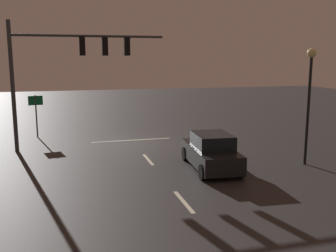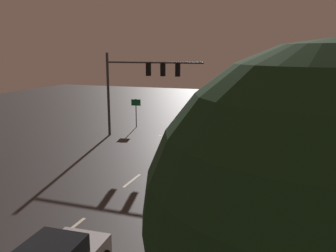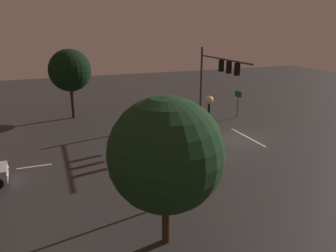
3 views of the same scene
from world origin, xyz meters
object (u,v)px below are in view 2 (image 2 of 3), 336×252
(tree_left_near, at_px, (317,219))
(traffic_signal_assembly, at_px, (140,78))
(street_lamp_left_kerb, at_px, (271,112))
(route_sign, at_px, (136,107))
(car_approaching, at_px, (192,154))

(tree_left_near, bearing_deg, traffic_signal_assembly, -60.26)
(street_lamp_left_kerb, xyz_separation_m, route_sign, (12.97, -10.21, -1.85))
(traffic_signal_assembly, bearing_deg, tree_left_near, 119.74)
(street_lamp_left_kerb, bearing_deg, tree_left_near, 95.71)
(traffic_signal_assembly, bearing_deg, route_sign, -60.38)
(traffic_signal_assembly, distance_m, route_sign, 5.28)
(street_lamp_left_kerb, xyz_separation_m, tree_left_near, (-1.52, 15.16, 0.90))
(traffic_signal_assembly, distance_m, car_approaching, 9.54)
(car_approaching, height_order, route_sign, route_sign)
(car_approaching, relative_size, route_sign, 1.62)
(street_lamp_left_kerb, relative_size, route_sign, 2.01)
(street_lamp_left_kerb, bearing_deg, traffic_signal_assembly, -30.79)
(street_lamp_left_kerb, height_order, tree_left_near, tree_left_near)
(traffic_signal_assembly, relative_size, tree_left_near, 1.15)
(car_approaching, distance_m, route_sign, 12.82)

